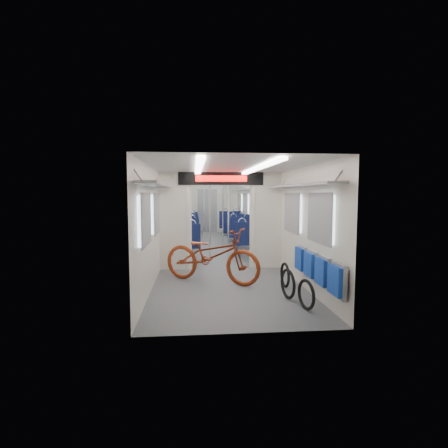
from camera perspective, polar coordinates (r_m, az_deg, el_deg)
name	(u,v)px	position (r m, az deg, el deg)	size (l,w,h in m)	color
carriage	(216,204)	(10.08, -1.30, 3.29)	(12.00, 12.02, 2.31)	#515456
bicycle	(211,255)	(7.10, -2.06, -5.11)	(0.74, 2.11, 1.11)	maroon
flip_bench	(317,268)	(5.97, 14.87, -6.95)	(0.12, 2.08, 0.49)	gray
bike_hoop_a	(306,296)	(5.65, 13.26, -11.39)	(0.49, 0.49, 0.05)	black
bike_hoop_b	(288,285)	(6.16, 10.38, -9.80)	(0.52, 0.52, 0.05)	black
bike_hoop_c	(285,276)	(6.87, 9.93, -8.40)	(0.49, 0.49, 0.05)	black
seat_bay_near_left	(184,236)	(10.29, -6.56, -2.00)	(0.93, 2.15, 1.12)	#0E163E
seat_bay_near_right	(245,234)	(10.84, 3.44, -1.62)	(0.93, 2.16, 1.13)	#0E163E
seat_bay_far_left	(186,225)	(13.97, -6.16, -0.15)	(0.93, 2.18, 1.13)	#0E163E
seat_bay_far_right	(233,224)	(13.91, 1.55, -0.07)	(0.96, 2.31, 1.17)	#0E163E
stanchion_near_left	(210,220)	(8.74, -2.35, 0.72)	(0.05, 0.05, 2.30)	silver
stanchion_near_right	(228,218)	(9.29, 0.73, 0.98)	(0.04, 0.04, 2.30)	silver
stanchion_far_left	(204,212)	(12.13, -3.26, 1.91)	(0.04, 0.04, 2.30)	silver
stanchion_far_right	(223,212)	(12.22, -0.19, 1.94)	(0.04, 0.04, 2.30)	silver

